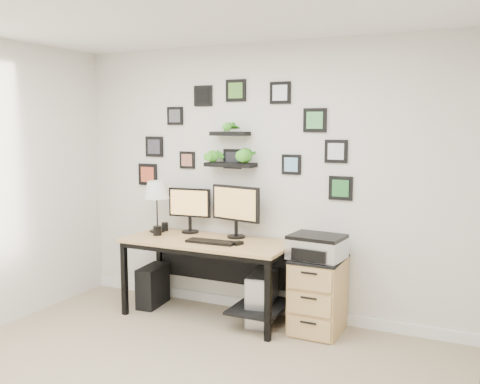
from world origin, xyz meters
The scene contains 14 objects.
room centered at (0.00, 1.98, 0.05)m, with size 4.00×4.00×4.00m.
desk centered at (-0.37, 1.67, 0.63)m, with size 1.60×0.70×0.75m.
monitor_left centered at (-0.73, 1.85, 1.02)m, with size 0.44×0.19×0.45m.
monitor_right centered at (-0.21, 1.84, 1.05)m, with size 0.54×0.21×0.51m.
keyboard centered at (-0.31, 1.53, 0.76)m, with size 0.47×0.15×0.02m, color black.
mouse centered at (-0.06, 1.57, 0.76)m, with size 0.06×0.10×0.03m, color black.
table_lamp centered at (-1.06, 1.76, 1.17)m, with size 0.26×0.26×0.52m.
mug centered at (-0.96, 1.61, 0.80)m, with size 0.08×0.08×0.09m, color black.
pen_cup centered at (-1.02, 1.83, 0.79)m, with size 0.07×0.07×0.09m, color black.
pc_tower_black centered at (-1.07, 1.67, 0.20)m, with size 0.18×0.41×0.41m, color black.
pc_tower_grey centered at (0.13, 1.71, 0.24)m, with size 0.28×0.51×0.47m.
file_cabinet centered at (0.66, 1.72, 0.34)m, with size 0.43×0.53×0.67m.
printer centered at (0.65, 1.70, 0.78)m, with size 0.49×0.41×0.21m.
wall_decor centered at (-0.28, 1.93, 1.66)m, with size 2.32×0.18×1.11m.
Camera 1 is at (2.01, -2.71, 1.84)m, focal length 40.00 mm.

